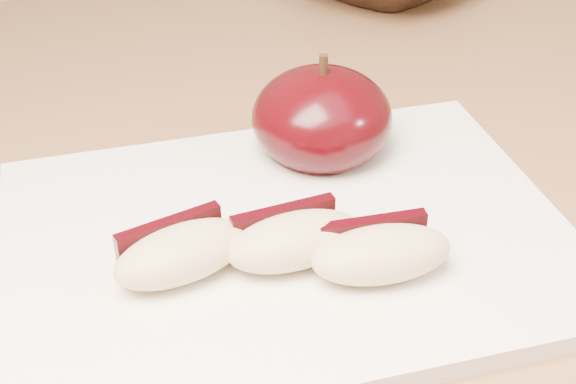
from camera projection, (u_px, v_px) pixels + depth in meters
cutting_board at (288, 240)px, 0.42m from camera, size 0.34×0.29×0.01m
apple_half at (322, 118)px, 0.47m from camera, size 0.09×0.09×0.07m
apple_wedge_a at (181, 252)px, 0.38m from camera, size 0.07×0.04×0.02m
apple_wedge_b at (293, 239)px, 0.39m from camera, size 0.07×0.05×0.02m
apple_wedge_c at (380, 252)px, 0.38m from camera, size 0.08×0.06×0.02m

